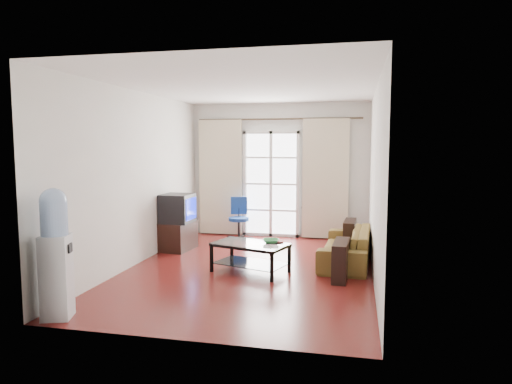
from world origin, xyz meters
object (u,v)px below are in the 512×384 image
coffee_table (250,254)px  task_chair (239,227)px  crt_tv (176,208)px  water_cooler (55,251)px  tv_stand (178,236)px  sofa (346,246)px

coffee_table → task_chair: task_chair is taller
crt_tv → water_cooler: water_cooler is taller
tv_stand → crt_tv: bearing=-85.5°
sofa → task_chair: task_chair is taller
task_chair → tv_stand: bearing=-140.6°
sofa → tv_stand: 2.96m
coffee_table → crt_tv: size_ratio=2.11×
tv_stand → sofa: bearing=0.7°
crt_tv → sofa: bearing=-2.8°
tv_stand → task_chair: bearing=58.3°
sofa → tv_stand: size_ratio=2.72×
sofa → coffee_table: bearing=-54.1°
tv_stand → water_cooler: water_cooler is taller
coffee_table → task_chair: (-0.75, 2.23, -0.03)m
sofa → task_chair: 2.51m
coffee_table → crt_tv: bearing=145.8°
crt_tv → task_chair: (0.84, 1.15, -0.51)m
coffee_table → tv_stand: bearing=144.3°
task_chair → water_cooler: size_ratio=0.59×
sofa → water_cooler: 4.30m
sofa → coffee_table: sofa is taller
task_chair → water_cooler: water_cooler is taller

